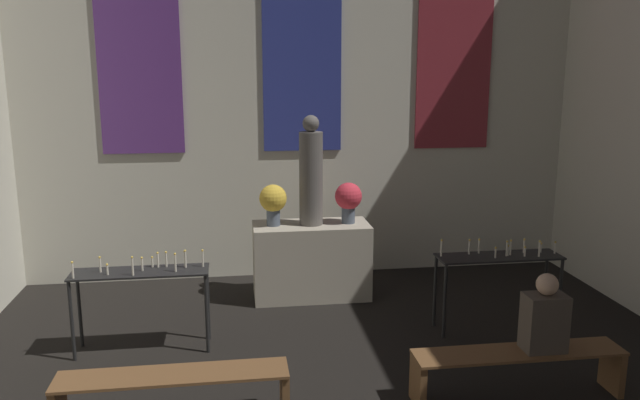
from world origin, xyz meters
TOP-DOWN VIEW (x-y plane):
  - wall_back at (0.00, 9.73)m, footprint 7.77×0.16m
  - altar at (0.00, 8.74)m, footprint 1.46×0.66m
  - statue at (0.00, 8.74)m, footprint 0.29×0.29m
  - flower_vase_left at (-0.47, 8.74)m, footprint 0.34×0.34m
  - flower_vase_right at (0.47, 8.74)m, footprint 0.34×0.34m
  - candle_rack_left at (-1.91, 7.44)m, footprint 1.37×0.39m
  - candle_rack_right at (1.92, 7.44)m, footprint 1.37×0.39m
  - pew_back_left at (-1.48, 5.97)m, footprint 1.87×0.36m
  - pew_back_right at (1.48, 5.97)m, footprint 1.87×0.36m
  - person_seated at (1.70, 5.97)m, footprint 0.36×0.24m

SIDE VIEW (x-z plane):
  - pew_back_left at x=-1.48m, z-range 0.10..0.54m
  - pew_back_right at x=1.48m, z-range 0.10..0.54m
  - altar at x=0.00m, z-range 0.00..0.95m
  - candle_rack_right at x=1.92m, z-range 0.21..1.25m
  - candle_rack_left at x=-1.91m, z-range 0.21..1.26m
  - person_seated at x=1.70m, z-range 0.40..1.10m
  - flower_vase_left at x=-0.47m, z-range 1.01..1.52m
  - flower_vase_right at x=0.47m, z-range 1.01..1.52m
  - statue at x=0.00m, z-range 0.90..2.27m
  - wall_back at x=0.00m, z-range 0.03..5.55m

